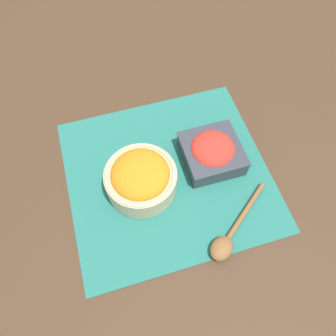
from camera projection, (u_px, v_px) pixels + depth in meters
name	position (u px, v px, depth m)	size (l,w,h in m)	color
ground_plane	(168.00, 175.00, 0.82)	(3.00, 3.00, 0.00)	#422D1E
placemat	(168.00, 174.00, 0.81)	(0.49, 0.46, 0.00)	#236B60
carrot_bowl	(141.00, 178.00, 0.76)	(0.17, 0.17, 0.09)	#C6B28E
tomato_bowl	(212.00, 152.00, 0.81)	(0.14, 0.14, 0.07)	#333842
wooden_spoon	(228.00, 238.00, 0.72)	(0.19, 0.16, 0.03)	brown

